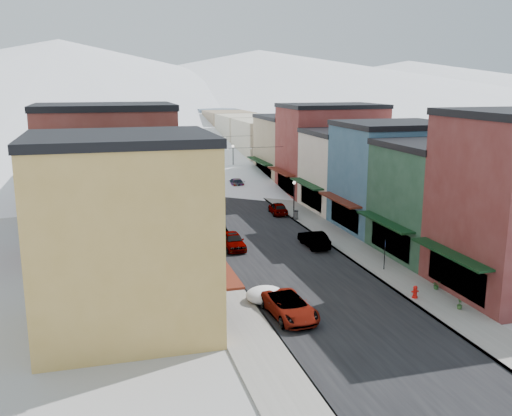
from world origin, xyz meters
TOP-DOWN VIEW (x-y plane):
  - ground at (0.00, 0.00)m, footprint 600.00×600.00m
  - road at (0.00, 60.00)m, footprint 10.00×160.00m
  - sidewalk_left at (-6.60, 60.00)m, footprint 3.20×160.00m
  - sidewalk_right at (6.60, 60.00)m, footprint 3.20×160.00m
  - curb_left at (-5.05, 60.00)m, footprint 0.10×160.00m
  - curb_right at (5.05, 60.00)m, footprint 0.10×160.00m
  - bldg_l_yellow at (-13.19, 4.00)m, footprint 11.30×8.70m
  - bldg_l_cream at (-13.19, 12.50)m, footprint 11.30×8.20m
  - bldg_l_brick_near at (-13.69, 20.50)m, footprint 12.30×8.20m
  - bldg_l_grayblue at (-13.19, 29.00)m, footprint 11.30×9.20m
  - bldg_l_brick_far at (-14.19, 38.00)m, footprint 13.30×9.20m
  - bldg_l_tan at (-13.19, 48.00)m, footprint 11.30×11.20m
  - bldg_r_green at (13.19, 12.00)m, footprint 11.30×9.20m
  - bldg_r_blue at (13.19, 21.00)m, footprint 11.30×9.20m
  - bldg_r_cream at (13.69, 30.00)m, footprint 12.30×9.20m
  - bldg_r_brick_far at (14.19, 39.00)m, footprint 13.30×9.20m
  - bldg_r_tan at (13.19, 49.00)m, footprint 11.30×11.20m
  - distant_blocks at (0.00, 83.00)m, footprint 34.00×55.00m
  - mountain_ridge at (-19.47, 277.18)m, footprint 670.00×340.00m
  - overhead_cables at (0.00, 47.50)m, footprint 16.40×15.04m
  - car_white_suv at (-3.50, 3.00)m, footprint 2.72×5.28m
  - car_silver_sedan at (-3.50, 18.30)m, footprint 1.73×4.29m
  - car_dark_hatch at (-4.30, 22.08)m, footprint 1.80×4.98m
  - car_silver_wagon at (-3.85, 36.07)m, footprint 2.21×5.00m
  - car_green_sedan at (3.50, 16.92)m, footprint 1.58×4.36m
  - car_gray_suv at (4.30, 29.83)m, footprint 1.89×4.05m
  - car_black_sedan at (3.53, 46.37)m, footprint 1.99×4.62m
  - car_lane_silver at (-1.19, 47.27)m, footprint 2.12×4.85m
  - car_lane_white at (0.60, 72.68)m, footprint 2.53×5.40m
  - fire_hydrant at (5.51, 3.46)m, footprint 0.50×0.38m
  - parking_sign at (6.34, 9.36)m, footprint 0.15×0.31m
  - trash_can at (5.20, 26.52)m, footprint 0.53×0.53m
  - streetlamp_near at (5.20, 27.16)m, footprint 0.33×0.33m
  - streetlamp_far at (5.20, 55.00)m, footprint 0.40×0.40m
  - planter_near at (7.80, 4.52)m, footprint 0.68×0.64m
  - planter_far at (7.23, 1.00)m, footprint 0.49×0.49m
  - snow_pile_near at (-4.28, 5.77)m, footprint 2.59×2.80m
  - snow_pile_mid at (-4.28, 29.05)m, footprint 2.18×2.54m
  - snow_pile_far at (-4.55, 36.09)m, footprint 2.56×2.78m

SIDE VIEW (x-z plane):
  - ground at x=0.00m, z-range 0.00..0.00m
  - road at x=0.00m, z-range 0.00..0.01m
  - sidewalk_left at x=-6.60m, z-range 0.00..0.15m
  - sidewalk_right at x=6.60m, z-range 0.00..0.15m
  - curb_left at x=-5.05m, z-range 0.00..0.15m
  - curb_right at x=5.05m, z-range 0.00..0.15m
  - snow_pile_mid at x=-4.28m, z-range -0.02..0.90m
  - planter_near at x=7.80m, z-range 0.15..0.76m
  - planter_far at x=7.23m, z-range 0.15..0.77m
  - snow_pile_far at x=-4.55m, z-range -0.02..1.06m
  - snow_pile_near at x=-4.28m, z-range -0.02..1.07m
  - fire_hydrant at x=5.51m, z-range 0.11..0.97m
  - trash_can at x=5.20m, z-range 0.16..1.06m
  - car_black_sedan at x=3.53m, z-range 0.00..1.32m
  - car_gray_suv at x=4.30m, z-range 0.00..1.34m
  - car_white_suv at x=-3.50m, z-range 0.00..1.42m
  - car_silver_wagon at x=-3.85m, z-range 0.00..1.43m
  - car_green_sedan at x=3.50m, z-range 0.00..1.43m
  - car_silver_sedan at x=-3.50m, z-range 0.00..1.46m
  - car_lane_white at x=0.60m, z-range 0.00..1.49m
  - car_lane_silver at x=-1.19m, z-range 0.00..1.63m
  - car_dark_hatch at x=-4.30m, z-range 0.00..1.63m
  - parking_sign at x=6.34m, z-range 0.35..2.73m
  - streetlamp_near at x=5.20m, z-range 0.66..4.60m
  - streetlamp_far at x=5.20m, z-range 0.77..5.52m
  - distant_blocks at x=0.00m, z-range 0.00..8.00m
  - bldg_r_cream at x=13.69m, z-range 0.01..9.01m
  - bldg_l_grayblue at x=-13.19m, z-range 0.01..9.01m
  - bldg_r_tan at x=13.19m, z-range 0.01..9.51m
  - bldg_r_green at x=13.19m, z-range 0.01..9.51m
  - bldg_l_cream at x=-13.19m, z-range 0.01..9.51m
  - bldg_l_tan at x=-13.19m, z-range 0.01..10.01m
  - bldg_r_blue at x=13.19m, z-range 0.01..10.51m
  - bldg_l_brick_far at x=-14.19m, z-range 0.01..11.01m
  - bldg_r_brick_far at x=14.19m, z-range 0.01..11.51m
  - bldg_l_yellow at x=-13.19m, z-range 0.01..11.51m
  - overhead_cables at x=0.00m, z-range 6.18..6.22m
  - bldg_l_brick_near at x=-13.69m, z-range 0.01..12.51m
  - mountain_ridge at x=-19.47m, z-range -2.64..31.36m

